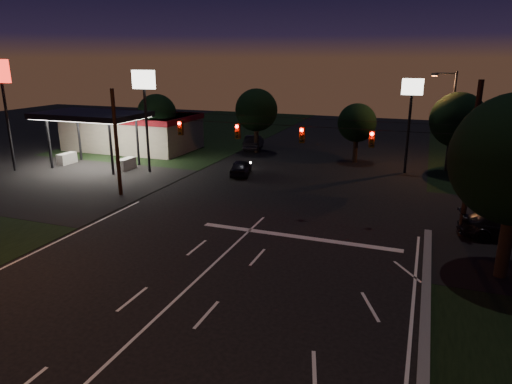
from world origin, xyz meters
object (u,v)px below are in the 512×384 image
at_px(utility_pole_right, 460,236).
at_px(car_cross, 508,227).
at_px(car_oncoming_b, 254,142).
at_px(car_oncoming_a, 241,167).

distance_m(utility_pole_right, car_cross, 2.58).
bearing_deg(car_oncoming_b, car_oncoming_a, 94.19).
xyz_separation_m(car_oncoming_a, car_cross, (20.18, -8.68, 0.09)).
bearing_deg(utility_pole_right, car_oncoming_b, 135.27).
height_order(car_oncoming_a, car_cross, car_cross).
xyz_separation_m(car_oncoming_b, car_cross, (23.44, -20.46, -0.02)).
bearing_deg(car_oncoming_a, car_cross, 143.19).
distance_m(car_oncoming_a, car_oncoming_b, 12.23).
distance_m(car_oncoming_b, car_cross, 31.11).
xyz_separation_m(car_oncoming_a, car_oncoming_b, (-3.26, 11.78, 0.11)).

